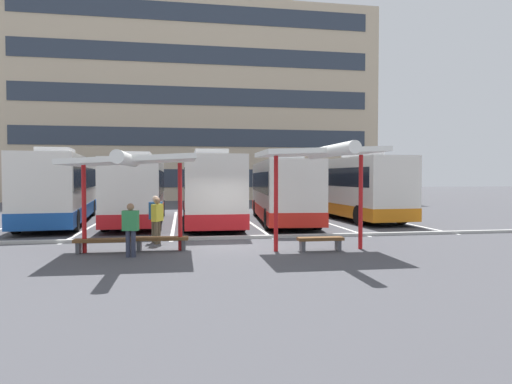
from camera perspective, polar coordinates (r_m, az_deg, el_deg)
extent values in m
plane|color=#47474C|center=(15.88, -3.78, -6.85)|extent=(160.00, 160.00, 0.00)
cube|color=#C6B293|center=(52.96, -7.85, 10.51)|extent=(38.49, 15.12, 20.56)
cube|color=#2D3847|center=(44.80, -7.52, 1.77)|extent=(35.41, 0.08, 1.81)
cube|color=#2D3847|center=(44.97, -7.54, 7.02)|extent=(35.41, 0.08, 1.81)
cube|color=#2D3847|center=(45.51, -7.56, 12.18)|extent=(35.41, 0.08, 1.81)
cube|color=#2D3847|center=(46.41, -7.59, 17.18)|extent=(35.41, 0.08, 1.81)
cube|color=#2D3847|center=(47.65, -7.61, 21.96)|extent=(35.41, 0.08, 1.81)
cube|color=#C6B293|center=(56.98, 2.58, 22.05)|extent=(3.20, 3.20, 2.80)
cube|color=silver|center=(25.25, -23.88, 0.54)|extent=(3.73, 11.66, 3.19)
cube|color=#194C9E|center=(25.31, -23.84, -2.28)|extent=(3.77, 11.70, 0.70)
cube|color=black|center=(25.25, -23.90, 1.68)|extent=(3.66, 10.75, 1.09)
cube|color=black|center=(30.90, -22.34, 1.52)|extent=(2.25, 0.31, 1.91)
cube|color=silver|center=(23.86, -24.45, 4.72)|extent=(1.75, 2.35, 0.36)
cylinder|color=black|center=(29.57, -24.93, -1.94)|extent=(0.40, 1.03, 1.00)
cylinder|color=black|center=(29.28, -20.37, -1.91)|extent=(0.40, 1.03, 1.00)
cylinder|color=black|center=(21.50, -28.57, -3.42)|extent=(0.40, 1.03, 1.00)
cylinder|color=black|center=(21.09, -22.31, -3.43)|extent=(0.40, 1.03, 1.00)
cube|color=silver|center=(24.04, -15.01, 0.36)|extent=(2.69, 10.50, 3.00)
cube|color=red|center=(24.10, -14.98, -2.50)|extent=(2.73, 10.54, 0.60)
cube|color=black|center=(24.03, -15.01, 1.23)|extent=(2.70, 9.66, 1.17)
cube|color=black|center=(29.21, -14.23, 1.35)|extent=(2.19, 0.12, 1.80)
cube|color=silver|center=(22.75, -15.30, 4.50)|extent=(1.53, 2.23, 0.36)
cylinder|color=black|center=(27.81, -16.76, -2.07)|extent=(0.32, 1.01, 1.00)
cylinder|color=black|center=(27.66, -12.05, -2.05)|extent=(0.32, 1.01, 1.00)
cylinder|color=black|center=(20.64, -18.91, -3.50)|extent=(0.32, 1.01, 1.00)
cylinder|color=black|center=(20.44, -12.55, -3.49)|extent=(0.32, 1.01, 1.00)
cube|color=silver|center=(22.96, -6.05, 0.46)|extent=(2.57, 10.58, 3.10)
cube|color=red|center=(23.02, -6.04, -2.59)|extent=(2.61, 10.62, 0.65)
cube|color=black|center=(22.95, -6.05, 1.82)|extent=(2.60, 9.73, 0.90)
cube|color=black|center=(28.20, -6.69, 1.50)|extent=(2.26, 0.08, 1.86)
cube|color=silver|center=(21.66, -5.86, 4.93)|extent=(1.54, 2.20, 0.36)
cylinder|color=black|center=(26.67, -9.05, -2.19)|extent=(0.30, 1.00, 1.00)
cylinder|color=black|center=(26.79, -3.98, -2.15)|extent=(0.30, 1.00, 1.00)
cylinder|color=black|center=(19.32, -8.89, -3.78)|extent=(0.30, 1.00, 1.00)
cylinder|color=black|center=(19.49, -1.91, -3.71)|extent=(0.30, 1.00, 1.00)
cube|color=silver|center=(23.71, 3.44, 0.32)|extent=(3.41, 10.45, 2.93)
cube|color=red|center=(23.78, 3.43, -2.46)|extent=(3.46, 10.50, 0.63)
cube|color=black|center=(23.71, 3.44, 1.28)|extent=(3.37, 9.64, 1.03)
cube|color=black|center=(28.77, 2.06, 1.32)|extent=(2.20, 0.28, 1.76)
cube|color=silver|center=(22.45, 3.89, 4.42)|extent=(1.69, 2.33, 0.36)
cylinder|color=black|center=(27.17, 0.01, -2.08)|extent=(0.39, 1.02, 1.00)
cylinder|color=black|center=(27.44, 4.81, -2.05)|extent=(0.39, 1.02, 1.00)
cylinder|color=black|center=(20.15, 1.55, -3.52)|extent=(0.39, 1.02, 1.00)
cylinder|color=black|center=(20.51, 7.97, -3.44)|extent=(0.39, 1.02, 1.00)
cube|color=silver|center=(26.32, 12.29, 0.72)|extent=(3.00, 10.24, 3.18)
cube|color=orange|center=(26.38, 12.27, -2.05)|extent=(3.04, 10.28, 0.64)
cube|color=black|center=(26.31, 12.30, 1.90)|extent=(2.99, 9.43, 1.00)
cube|color=black|center=(30.96, 8.41, 1.64)|extent=(2.21, 0.19, 1.91)
cube|color=silver|center=(25.20, 13.52, 4.68)|extent=(1.61, 2.27, 0.36)
cylinder|color=black|center=(29.16, 7.37, -1.82)|extent=(0.35, 1.01, 1.00)
cylinder|color=black|center=(30.01, 11.52, -1.73)|extent=(0.35, 1.01, 1.00)
cylinder|color=black|center=(22.77, 13.25, -2.93)|extent=(0.35, 1.01, 1.00)
cylinder|color=black|center=(23.85, 18.26, -2.76)|extent=(0.35, 1.01, 1.00)
cube|color=white|center=(25.30, -28.83, -3.77)|extent=(0.16, 14.00, 0.01)
cube|color=white|center=(24.28, -19.93, -3.87)|extent=(0.16, 14.00, 0.01)
cube|color=white|center=(23.88, -10.50, -3.88)|extent=(0.16, 14.00, 0.01)
cube|color=white|center=(24.14, -1.02, -3.78)|extent=(0.16, 14.00, 0.01)
cube|color=white|center=(25.03, 8.03, -3.59)|extent=(0.16, 14.00, 0.01)
cube|color=white|center=(26.50, 16.25, -3.34)|extent=(0.16, 14.00, 0.01)
cylinder|color=red|center=(15.12, -21.32, -1.92)|extent=(0.14, 0.14, 2.89)
cylinder|color=red|center=(14.80, -9.78, -1.89)|extent=(0.14, 0.14, 2.89)
cube|color=white|center=(14.86, -15.67, 3.96)|extent=(4.03, 3.25, 0.37)
cylinder|color=white|center=(13.40, -16.34, 4.04)|extent=(0.36, 4.02, 0.36)
cube|color=brown|center=(15.04, -19.03, -5.91)|extent=(1.87, 0.46, 0.10)
cube|color=#4C4C51|center=(15.24, -21.93, -6.70)|extent=(0.13, 0.34, 0.35)
cube|color=#4C4C51|center=(14.95, -16.06, -6.80)|extent=(0.13, 0.34, 0.35)
cube|color=brown|center=(14.96, -12.11, -5.89)|extent=(1.78, 0.55, 0.10)
cube|color=#4C4C51|center=(15.10, -14.86, -6.70)|extent=(0.14, 0.34, 0.35)
cube|color=#4C4C51|center=(14.92, -9.32, -6.76)|extent=(0.14, 0.34, 0.35)
cylinder|color=red|center=(14.38, 2.59, -1.41)|extent=(0.14, 0.14, 3.17)
cylinder|color=red|center=(15.26, 13.36, -1.27)|extent=(0.14, 0.14, 3.17)
cube|color=white|center=(14.75, 8.17, 5.13)|extent=(3.92, 2.53, 0.29)
cylinder|color=white|center=(13.69, 9.59, 5.24)|extent=(0.36, 3.92, 0.36)
cube|color=brown|center=(14.72, 8.31, -5.99)|extent=(1.52, 0.43, 0.10)
cube|color=#4C4C51|center=(14.58, 6.01, -6.95)|extent=(0.12, 0.34, 0.35)
cube|color=#4C4C51|center=(14.94, 10.54, -6.76)|extent=(0.12, 0.34, 0.35)
cube|color=#ADADA8|center=(17.33, -4.28, -5.90)|extent=(44.00, 0.24, 0.12)
cylinder|color=brown|center=(16.52, -12.45, -5.10)|extent=(0.14, 0.14, 0.83)
cylinder|color=brown|center=(16.38, -12.76, -5.16)|extent=(0.14, 0.14, 0.83)
cube|color=gold|center=(16.37, -12.62, -2.62)|extent=(0.43, 0.53, 0.62)
sphere|color=#936B4C|center=(16.35, -12.63, -1.15)|extent=(0.22, 0.22, 0.22)
cylinder|color=#33384C|center=(13.95, -15.54, -6.47)|extent=(0.14, 0.14, 0.81)
cylinder|color=#33384C|center=(14.00, -16.19, -6.45)|extent=(0.14, 0.14, 0.81)
cube|color=#338C4C|center=(13.89, -15.89, -3.57)|extent=(0.51, 0.31, 0.61)
sphere|color=#936B4C|center=(13.85, -15.91, -1.87)|extent=(0.22, 0.22, 0.22)
cylinder|color=brown|center=(16.87, -13.10, -4.90)|extent=(0.14, 0.14, 0.86)
cylinder|color=brown|center=(16.87, -12.51, -4.90)|extent=(0.14, 0.14, 0.86)
cube|color=#2659A5|center=(16.80, -12.82, -2.36)|extent=(0.50, 0.23, 0.64)
sphere|color=beige|center=(16.77, -12.84, -0.86)|extent=(0.23, 0.23, 0.23)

